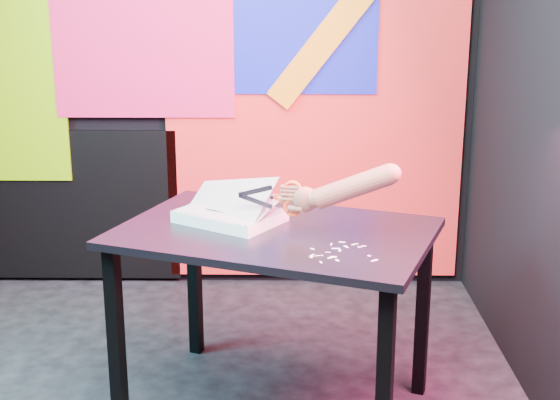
{
  "coord_description": "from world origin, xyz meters",
  "views": [
    {
      "loc": [
        0.52,
        -2.67,
        1.65
      ],
      "look_at": [
        0.48,
        0.11,
        0.87
      ],
      "focal_mm": 50.0,
      "sensor_mm": 36.0,
      "label": 1
    }
  ],
  "objects": [
    {
      "name": "paper_clippings",
      "position": [
        0.69,
        -0.13,
        0.75
      ],
      "size": [
        0.23,
        0.22,
        0.0
      ],
      "color": "silver",
      "rests_on": "work_table"
    },
    {
      "name": "room",
      "position": [
        0.0,
        0.0,
        1.35
      ],
      "size": [
        3.01,
        3.01,
        2.71
      ],
      "color": "black",
      "rests_on": "ground"
    },
    {
      "name": "scissors",
      "position": [
        0.51,
        0.09,
        0.88
      ],
      "size": [
        0.24,
        0.07,
        0.14
      ],
      "rotation": [
        0.0,
        0.0,
        -0.24
      ],
      "color": "silver",
      "rests_on": "printout_stack"
    },
    {
      "name": "backdrop",
      "position": [
        0.06,
        1.46,
        0.96
      ],
      "size": [
        2.88,
        0.05,
        2.08
      ],
      "color": "red",
      "rests_on": "ground"
    },
    {
      "name": "hand_forearm",
      "position": [
        0.72,
        0.04,
        0.93
      ],
      "size": [
        0.42,
        0.15,
        0.2
      ],
      "rotation": [
        0.0,
        0.0,
        -0.24
      ],
      "color": "brown",
      "rests_on": "work_table"
    },
    {
      "name": "work_table",
      "position": [
        0.46,
        0.13,
        0.65
      ],
      "size": [
        1.35,
        1.12,
        0.75
      ],
      "rotation": [
        0.0,
        0.0,
        -0.35
      ],
      "color": "black",
      "rests_on": "ground"
    },
    {
      "name": "printout_stack",
      "position": [
        0.29,
        0.22,
        0.78
      ],
      "size": [
        0.46,
        0.43,
        0.2
      ],
      "rotation": [
        0.0,
        0.0,
        -0.57
      ],
      "color": "silver",
      "rests_on": "work_table"
    }
  ]
}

